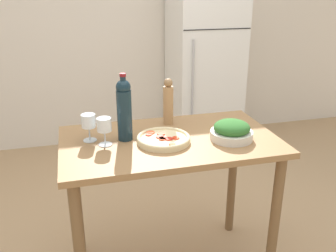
{
  "coord_description": "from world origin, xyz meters",
  "views": [
    {
      "loc": [
        -0.48,
        -1.8,
        1.67
      ],
      "look_at": [
        0.0,
        0.03,
        0.94
      ],
      "focal_mm": 40.0,
      "sensor_mm": 36.0,
      "label": 1
    }
  ],
  "objects_px": {
    "wine_glass_near": "(104,126)",
    "wine_glass_far": "(89,122)",
    "refrigerator": "(204,64)",
    "wine_bottle": "(124,109)",
    "pepper_mill": "(168,102)",
    "homemade_pizza": "(163,139)",
    "salad_bowl": "(232,131)"
  },
  "relations": [
    {
      "from": "wine_glass_near",
      "to": "wine_glass_far",
      "type": "relative_size",
      "value": 1.0
    },
    {
      "from": "wine_bottle",
      "to": "salad_bowl",
      "type": "xyz_separation_m",
      "value": [
        0.55,
        -0.14,
        -0.13
      ]
    },
    {
      "from": "salad_bowl",
      "to": "refrigerator",
      "type": "bearing_deg",
      "value": 74.33
    },
    {
      "from": "pepper_mill",
      "to": "salad_bowl",
      "type": "relative_size",
      "value": 1.2
    },
    {
      "from": "pepper_mill",
      "to": "refrigerator",
      "type": "bearing_deg",
      "value": 63.17
    },
    {
      "from": "refrigerator",
      "to": "wine_glass_near",
      "type": "relative_size",
      "value": 11.94
    },
    {
      "from": "refrigerator",
      "to": "wine_glass_far",
      "type": "xyz_separation_m",
      "value": [
        -1.27,
        -1.72,
        0.1
      ]
    },
    {
      "from": "wine_bottle",
      "to": "salad_bowl",
      "type": "bearing_deg",
      "value": -14.45
    },
    {
      "from": "wine_glass_far",
      "to": "wine_bottle",
      "type": "bearing_deg",
      "value": -9.34
    },
    {
      "from": "salad_bowl",
      "to": "homemade_pizza",
      "type": "bearing_deg",
      "value": 171.51
    },
    {
      "from": "refrigerator",
      "to": "salad_bowl",
      "type": "distance_m",
      "value": 1.97
    },
    {
      "from": "wine_bottle",
      "to": "refrigerator",
      "type": "bearing_deg",
      "value": 58.29
    },
    {
      "from": "wine_glass_far",
      "to": "refrigerator",
      "type": "bearing_deg",
      "value": 53.62
    },
    {
      "from": "wine_bottle",
      "to": "homemade_pizza",
      "type": "height_order",
      "value": "wine_bottle"
    },
    {
      "from": "wine_glass_near",
      "to": "wine_glass_far",
      "type": "height_order",
      "value": "same"
    },
    {
      "from": "wine_glass_near",
      "to": "salad_bowl",
      "type": "xyz_separation_m",
      "value": [
        0.66,
        -0.1,
        -0.06
      ]
    },
    {
      "from": "pepper_mill",
      "to": "homemade_pizza",
      "type": "distance_m",
      "value": 0.3
    },
    {
      "from": "refrigerator",
      "to": "wine_bottle",
      "type": "xyz_separation_m",
      "value": [
        -1.08,
        -1.75,
        0.17
      ]
    },
    {
      "from": "pepper_mill",
      "to": "homemade_pizza",
      "type": "relative_size",
      "value": 0.97
    },
    {
      "from": "homemade_pizza",
      "to": "refrigerator",
      "type": "bearing_deg",
      "value": 64.09
    },
    {
      "from": "wine_glass_far",
      "to": "pepper_mill",
      "type": "height_order",
      "value": "pepper_mill"
    },
    {
      "from": "refrigerator",
      "to": "wine_glass_far",
      "type": "distance_m",
      "value": 2.14
    },
    {
      "from": "refrigerator",
      "to": "salad_bowl",
      "type": "xyz_separation_m",
      "value": [
        -0.53,
        -1.89,
        0.05
      ]
    },
    {
      "from": "wine_glass_near",
      "to": "homemade_pizza",
      "type": "bearing_deg",
      "value": -7.83
    },
    {
      "from": "wine_glass_near",
      "to": "wine_glass_far",
      "type": "xyz_separation_m",
      "value": [
        -0.07,
        0.08,
        0.0
      ]
    },
    {
      "from": "wine_bottle",
      "to": "homemade_pizza",
      "type": "distance_m",
      "value": 0.26
    },
    {
      "from": "wine_bottle",
      "to": "wine_glass_near",
      "type": "distance_m",
      "value": 0.14
    },
    {
      "from": "pepper_mill",
      "to": "homemade_pizza",
      "type": "height_order",
      "value": "pepper_mill"
    },
    {
      "from": "refrigerator",
      "to": "salad_bowl",
      "type": "relative_size",
      "value": 7.7
    },
    {
      "from": "refrigerator",
      "to": "pepper_mill",
      "type": "bearing_deg",
      "value": -116.83
    },
    {
      "from": "wine_bottle",
      "to": "pepper_mill",
      "type": "relative_size",
      "value": 1.31
    },
    {
      "from": "salad_bowl",
      "to": "wine_bottle",
      "type": "bearing_deg",
      "value": 165.55
    }
  ]
}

